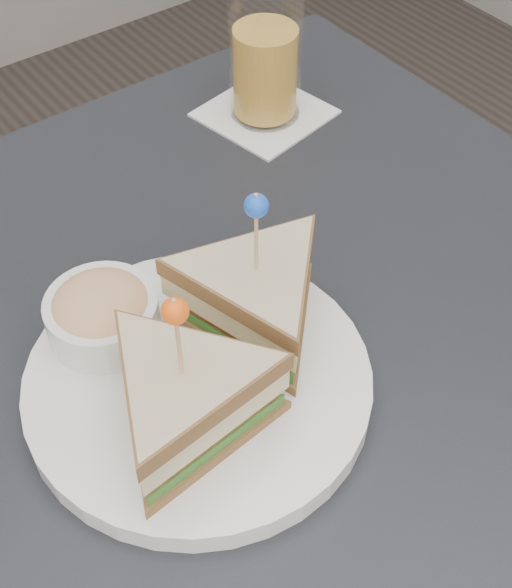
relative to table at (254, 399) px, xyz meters
The scene contains 3 objects.
table is the anchor object (origin of this frame).
plate_meal 0.13m from the table, 169.26° to the right, with size 0.36×0.36×0.16m.
drink_set 0.36m from the table, 51.21° to the left, with size 0.14×0.14×0.16m.
Camera 1 is at (-0.26, -0.35, 1.29)m, focal length 50.00 mm.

